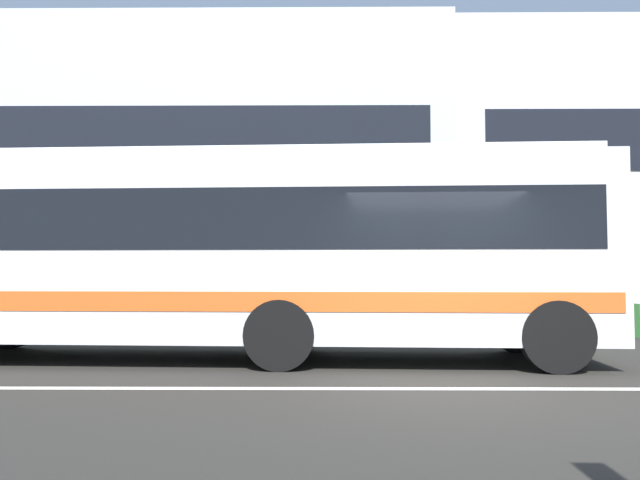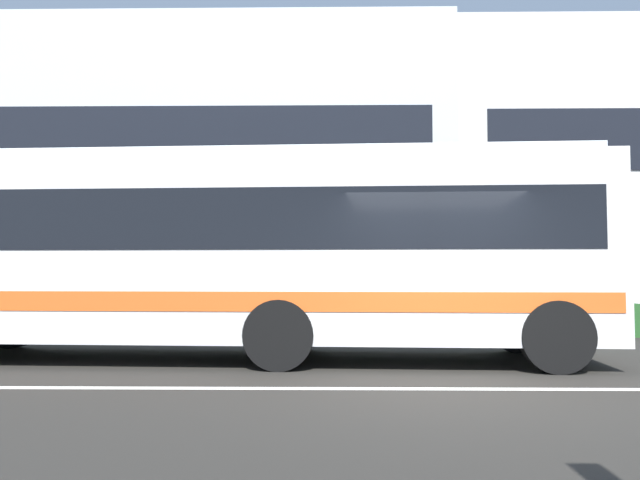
% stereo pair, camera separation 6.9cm
% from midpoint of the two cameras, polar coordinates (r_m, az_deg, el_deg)
% --- Properties ---
extents(ground_plane, '(160.00, 160.00, 0.00)m').
position_cam_midpoint_polar(ground_plane, '(7.74, 12.03, -13.21)').
color(ground_plane, '#2A2724').
extents(lane_centre_line, '(60.00, 0.16, 0.01)m').
position_cam_midpoint_polar(lane_centre_line, '(7.74, 12.03, -13.18)').
color(lane_centre_line, silver).
rests_on(lane_centre_line, ground_plane).
extents(hedge_row_far, '(17.15, 1.10, 0.71)m').
position_cam_midpoint_polar(hedge_row_far, '(14.01, -7.48, -7.15)').
color(hedge_row_far, '#255424').
rests_on(hedge_row_far, ground_plane).
extents(apartment_block_left, '(19.14, 11.53, 9.20)m').
position_cam_midpoint_polar(apartment_block_left, '(24.60, -13.12, 4.63)').
color(apartment_block_left, silver).
rests_on(apartment_block_left, ground_plane).
extents(transit_bus, '(11.15, 3.02, 3.23)m').
position_cam_midpoint_polar(transit_bus, '(10.07, -6.95, -0.69)').
color(transit_bus, silver).
rests_on(transit_bus, ground_plane).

